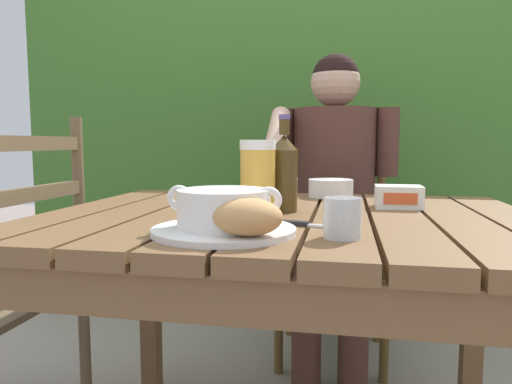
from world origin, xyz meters
name	(u,v)px	position (x,y,z in m)	size (l,w,h in m)	color
dining_table	(287,252)	(0.00, 0.00, 0.65)	(1.18, 0.92, 0.75)	brown
hedge_backdrop	(321,143)	(0.00, 1.52, 0.92)	(3.14, 0.82, 1.74)	#3D6C29
chair_near_diner	(334,241)	(0.09, 0.90, 0.49)	(0.44, 0.42, 1.02)	brown
person_eating	(333,189)	(0.09, 0.70, 0.74)	(0.48, 0.47, 1.26)	#4F2F26
serving_plate	(224,230)	(-0.09, -0.28, 0.75)	(0.28, 0.28, 0.01)	white
soup_bowl	(224,208)	(-0.09, -0.28, 0.80)	(0.23, 0.18, 0.08)	white
bread_roll	(248,217)	(-0.03, -0.35, 0.79)	(0.13, 0.10, 0.07)	tan
beer_glass	(258,178)	(-0.06, -0.05, 0.84)	(0.08, 0.08, 0.18)	gold
beer_bottle	(284,172)	(-0.01, 0.02, 0.85)	(0.07, 0.07, 0.24)	#463415
water_glass_small	(342,218)	(0.13, -0.28, 0.78)	(0.07, 0.07, 0.07)	silver
butter_tub	(398,197)	(0.28, 0.15, 0.77)	(0.12, 0.09, 0.06)	white
table_knife	(307,225)	(0.06, -0.18, 0.75)	(0.17, 0.05, 0.01)	silver
diner_bowl	(331,188)	(0.09, 0.36, 0.77)	(0.14, 0.14, 0.06)	white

